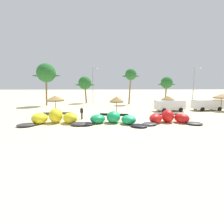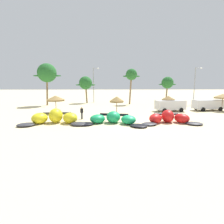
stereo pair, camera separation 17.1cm
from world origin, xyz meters
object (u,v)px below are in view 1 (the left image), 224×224
beach_umbrella_near_van (55,98)px  palm_leftmost (46,73)px  palm_center_left (167,83)px  parked_van (207,104)px  kite_far_left (55,118)px  beach_umbrella_outermost (222,96)px  palm_left_of_gap (131,75)px  lamppost_west (93,83)px  parked_car_second (169,105)px  kite_left_of_center (169,118)px  kite_left (113,119)px  lamppost_west_center (194,84)px  beach_umbrella_near_palms (168,98)px  person_near_kites (82,113)px  beach_umbrella_middle (116,99)px  palm_left (85,83)px

beach_umbrella_near_van → palm_leftmost: (-4.60, 10.66, 4.47)m
palm_center_left → parked_van: bearing=-79.7°
kite_far_left → beach_umbrella_outermost: size_ratio=2.74×
palm_left_of_gap → lamppost_west: size_ratio=0.93×
kite_far_left → lamppost_west: lamppost_west is taller
beach_umbrella_near_van → parked_car_second: bearing=4.3°
beach_umbrella_near_van → beach_umbrella_outermost: bearing=3.0°
kite_far_left → kite_left_of_center: (13.28, -0.18, -0.08)m
kite_left → kite_left_of_center: bearing=0.8°
kite_left_of_center → lamppost_west_center: 23.30m
kite_left_of_center → beach_umbrella_near_palms: bearing=71.2°
kite_far_left → lamppost_west: (2.92, 23.98, 4.13)m
beach_umbrella_outermost → parked_van: (-2.07, 0.70, -1.44)m
beach_umbrella_near_palms → palm_leftmost: size_ratio=0.29×
beach_umbrella_near_van → person_near_kites: 6.98m
beach_umbrella_near_van → parked_car_second: 18.60m
beach_umbrella_outermost → beach_umbrella_middle: bearing=-173.0°
kite_far_left → parked_van: (23.55, 9.49, 0.44)m
palm_left → palm_center_left: size_ratio=1.01×
kite_left_of_center → person_near_kites: (-10.52, 2.60, 0.25)m
kite_left_of_center → palm_leftmost: (-19.82, 18.18, 6.25)m
palm_left → person_near_kites: bearing=-85.0°
kite_far_left → person_near_kites: (2.76, 2.41, 0.17)m
kite_left → palm_center_left: 27.82m
kite_left → parked_car_second: size_ratio=1.63×
palm_center_left → lamppost_west: bearing=177.4°
kite_left → lamppost_west: lamppost_west is taller
palm_leftmost → palm_left: bearing=31.6°
kite_far_left → beach_umbrella_near_van: bearing=104.8°
beach_umbrella_middle → beach_umbrella_near_palms: size_ratio=1.06×
kite_left → palm_left_of_gap: size_ratio=1.02×
kite_left_of_center → lamppost_west_center: lamppost_west_center is taller
parked_car_second → palm_center_left: (4.50, 14.43, 3.75)m
kite_left_of_center → palm_left_of_gap: 20.86m
palm_left_of_gap → lamppost_west_center: 14.43m
kite_left_of_center → parked_van: 14.11m
kite_far_left → kite_left: 6.71m
beach_umbrella_middle → person_near_kites: bearing=-139.0°
kite_left_of_center → palm_left: palm_left is taller
beach_umbrella_near_van → palm_left: size_ratio=0.44×
beach_umbrella_near_van → parked_car_second: size_ratio=0.56×
kite_left → lamppost_west_center: (19.19, 19.25, 4.09)m
parked_car_second → palm_center_left: 15.57m
beach_umbrella_near_van → kite_left: bearing=-41.4°
kite_left → palm_left: size_ratio=1.27×
beach_umbrella_near_van → palm_leftmost: bearing=113.3°
lamppost_west → kite_left_of_center: bearing=-66.8°
parked_van → palm_leftmost: bearing=164.2°
parked_van → kite_left_of_center: bearing=-136.7°
palm_leftmost → lamppost_west_center: bearing=1.7°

